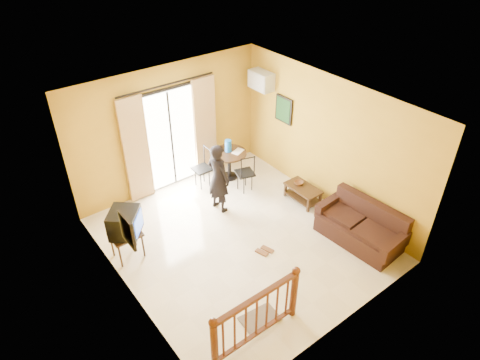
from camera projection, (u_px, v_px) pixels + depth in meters
ground at (240, 239)px, 8.34m from camera, size 5.00×5.00×0.00m
room_shell at (240, 166)px, 7.37m from camera, size 5.00×5.00×5.00m
balcony_door at (171, 138)px, 9.26m from camera, size 2.25×0.14×2.46m
tv_table at (126, 237)px, 7.71m from camera, size 0.54×0.45×0.54m
television at (125, 223)px, 7.54m from camera, size 0.73×0.73×0.49m
picture_left at (127, 231)px, 6.21m from camera, size 0.05×0.42×0.52m
dining_table at (229, 158)px, 9.85m from camera, size 0.80×0.80×0.67m
water_jug at (228, 146)px, 9.73m from camera, size 0.15×0.15×0.28m
serving_tray at (238, 151)px, 9.78m from camera, size 0.33×0.27×0.02m
dining_chairs at (224, 187)px, 9.79m from camera, size 1.12×1.17×0.95m
air_conditioner at (261, 80)px, 9.45m from camera, size 0.31×0.60×0.40m
botanical_print at (284, 110)px, 9.37m from camera, size 0.05×0.50×0.60m
coffee_table at (303, 192)px, 9.24m from camera, size 0.44×0.80×0.36m
bowl at (299, 183)px, 9.25m from camera, size 0.26×0.26×0.06m
sofa at (361, 227)px, 8.17m from camera, size 0.89×1.75×0.81m
standing_person at (218, 178)px, 8.72m from camera, size 0.46×0.62×1.54m
stair_balustrade at (257, 314)px, 6.20m from camera, size 1.63×0.13×1.04m
doormat at (260, 319)px, 6.79m from camera, size 0.64×0.46×0.02m
sandals at (264, 251)px, 8.05m from camera, size 0.31×0.27×0.03m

